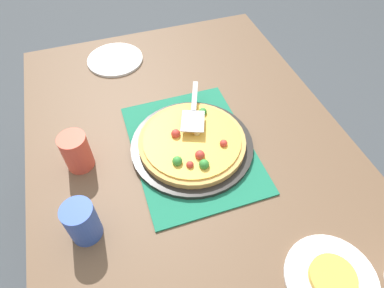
% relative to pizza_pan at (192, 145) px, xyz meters
% --- Properties ---
extents(ground_plane, '(8.00, 8.00, 0.00)m').
position_rel_pizza_pan_xyz_m(ground_plane, '(0.00, 0.00, -0.76)').
color(ground_plane, '#3D4247').
extents(dining_table, '(1.40, 1.00, 0.75)m').
position_rel_pizza_pan_xyz_m(dining_table, '(0.00, 0.00, -0.12)').
color(dining_table, brown).
rests_on(dining_table, ground_plane).
extents(placemat, '(0.48, 0.36, 0.01)m').
position_rel_pizza_pan_xyz_m(placemat, '(0.00, 0.00, -0.01)').
color(placemat, '#196B4C').
rests_on(placemat, dining_table).
extents(pizza_pan, '(0.38, 0.38, 0.01)m').
position_rel_pizza_pan_xyz_m(pizza_pan, '(0.00, 0.00, 0.00)').
color(pizza_pan, black).
rests_on(pizza_pan, placemat).
extents(pizza, '(0.33, 0.33, 0.05)m').
position_rel_pizza_pan_xyz_m(pizza, '(0.00, 0.00, 0.02)').
color(pizza, tan).
rests_on(pizza, pizza_pan).
extents(plate_near_left, '(0.22, 0.22, 0.01)m').
position_rel_pizza_pan_xyz_m(plate_near_left, '(0.49, 0.18, -0.01)').
color(plate_near_left, white).
rests_on(plate_near_left, dining_table).
extents(plate_side, '(0.22, 0.22, 0.01)m').
position_rel_pizza_pan_xyz_m(plate_side, '(-0.53, -0.15, -0.01)').
color(plate_side, white).
rests_on(plate_side, dining_table).
extents(served_slice_left, '(0.11, 0.11, 0.02)m').
position_rel_pizza_pan_xyz_m(served_slice_left, '(0.49, 0.18, 0.01)').
color(served_slice_left, gold).
rests_on(served_slice_left, plate_near_left).
extents(cup_far, '(0.08, 0.08, 0.12)m').
position_rel_pizza_pan_xyz_m(cup_far, '(-0.05, -0.34, 0.05)').
color(cup_far, '#E04C38').
rests_on(cup_far, dining_table).
extents(cup_corner, '(0.08, 0.08, 0.12)m').
position_rel_pizza_pan_xyz_m(cup_corner, '(0.18, -0.35, 0.05)').
color(cup_corner, '#3351AD').
rests_on(cup_corner, dining_table).
extents(pizza_server, '(0.23, 0.12, 0.01)m').
position_rel_pizza_pan_xyz_m(pizza_server, '(-0.09, 0.04, 0.06)').
color(pizza_server, silver).
rests_on(pizza_server, pizza).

